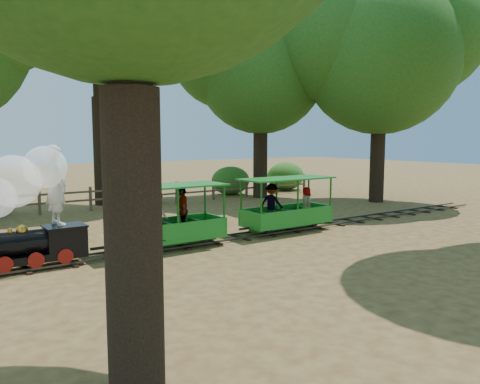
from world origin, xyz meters
TOP-DOWN VIEW (x-y plane):
  - ground at (0.00, 0.00)m, footprint 90.00×90.00m
  - track at (0.00, 0.00)m, footprint 22.00×1.00m
  - locomotive at (-6.88, 0.08)m, footprint 2.51×1.18m
  - carriage_front at (-3.35, -0.03)m, footprint 3.16×1.29m
  - carriage_rear at (0.77, 0.02)m, footprint 3.16×1.29m
  - oak_nc at (-2.03, 9.58)m, footprint 7.47×6.57m
  - oak_ne at (5.47, 7.59)m, footprint 8.09×7.12m
  - oak_e at (8.96, 3.10)m, footprint 9.02×7.93m
  - fence at (0.00, 8.00)m, footprint 18.10×0.10m
  - shrub_mid_w at (-0.66, 9.30)m, footprint 2.85×2.20m
  - shrub_mid_e at (4.89, 9.30)m, footprint 2.18×1.68m
  - shrub_east at (8.74, 9.30)m, footprint 2.34×1.80m

SIDE VIEW (x-z plane):
  - ground at x=0.00m, z-range 0.00..0.00m
  - track at x=0.00m, z-range 0.02..0.12m
  - fence at x=0.00m, z-range 0.08..1.08m
  - shrub_mid_e at x=4.89m, z-range 0.00..1.51m
  - carriage_rear at x=0.77m, z-range -0.06..1.58m
  - carriage_front at x=-3.35m, z-range -0.04..1.61m
  - shrub_east at x=8.74m, z-range 0.00..1.62m
  - shrub_mid_w at x=-0.66m, z-range 0.00..1.98m
  - locomotive at x=-6.88m, z-range 0.20..3.10m
  - oak_ne at x=5.47m, z-range 1.93..11.61m
  - oak_e at x=8.96m, z-range 1.96..12.34m
  - oak_nc at x=-2.03m, z-range 3.03..14.50m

